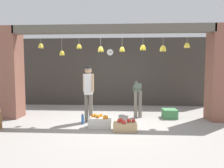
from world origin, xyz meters
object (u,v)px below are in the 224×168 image
Objects in this scene: produce_box_green at (170,114)px; fruit_crate_oranges at (100,122)px; shopkeeper at (88,89)px; water_bottle at (83,119)px; wall_clock at (110,52)px; fruit_crate_apples at (125,126)px; worker_stooping at (137,93)px.

fruit_crate_oranges is at bearing -151.17° from produce_box_green.
shopkeeper is 3.76× the size of produce_box_green.
water_bottle is 3.62m from wall_clock.
shopkeeper is 2.81× the size of fruit_crate_apples.
produce_box_green is (1.41, 1.39, 0.02)m from fruit_crate_apples.
fruit_crate_oranges is (0.40, -0.56, -0.80)m from shopkeeper.
worker_stooping is 1.87× the size of fruit_crate_oranges.
wall_clock is (0.46, 2.63, 1.27)m from shopkeeper.
fruit_crate_apples is 4.08m from wall_clock.
produce_box_green is 2.72m from water_bottle.
worker_stooping is at bearing 34.62° from water_bottle.
worker_stooping is 1.19m from produce_box_green.
fruit_crate_oranges reaches higher than water_bottle.
shopkeeper is at bearing 142.40° from fruit_crate_apples.
fruit_crate_oranges is 1.02× the size of fruit_crate_apples.
wall_clock is at bearing 78.72° from water_bottle.
worker_stooping is at bearing 52.57° from fruit_crate_oranges.
water_bottle is 1.02× the size of wall_clock.
water_bottle is (-0.12, -0.27, -0.82)m from shopkeeper.
fruit_crate_apples is (1.05, -0.81, -0.83)m from shopkeeper.
wall_clock reaches higher than produce_box_green.
fruit_crate_apples is (0.65, -0.25, -0.03)m from fruit_crate_oranges.
produce_box_green is at bearing -16.25° from worker_stooping.
worker_stooping reaches higher than fruit_crate_oranges.
worker_stooping is 2.54m from wall_clock.
wall_clock is at bearing 99.83° from fruit_crate_apples.
wall_clock is (-1.00, 1.81, 1.48)m from worker_stooping.
fruit_crate_oranges reaches higher than fruit_crate_apples.
wall_clock is (-2.01, 2.06, 2.08)m from produce_box_green.
shopkeeper is 1.69m from worker_stooping.
shopkeeper reaches higher than worker_stooping.
fruit_crate_apples is 2.05× the size of water_bottle.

